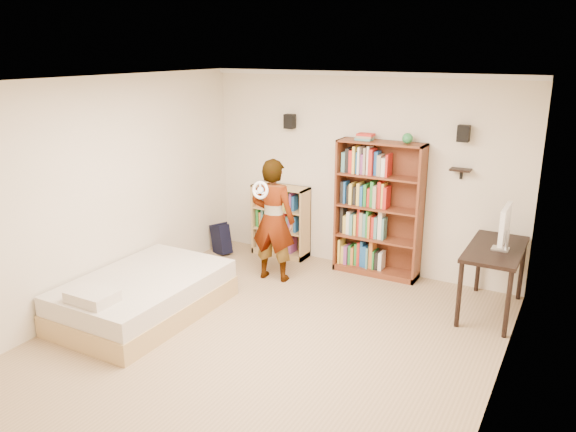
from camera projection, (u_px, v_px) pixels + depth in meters
name	position (u px, v px, depth m)	size (l,w,h in m)	color
ground	(268.00, 341.00, 5.97)	(4.50, 5.00, 0.01)	tan
room_shell	(266.00, 180.00, 5.46)	(4.52, 5.02, 2.71)	silver
crown_molding	(265.00, 84.00, 5.20)	(4.50, 5.00, 0.06)	white
speaker_left	(290.00, 121.00, 7.89)	(0.14, 0.12, 0.20)	black
speaker_right	(464.00, 133.00, 6.78)	(0.14, 0.12, 0.20)	black
wall_shelf	(460.00, 170.00, 6.92)	(0.25, 0.16, 0.03)	black
tall_bookshelf	(378.00, 210.00, 7.50)	(1.16, 0.34, 1.83)	brown
low_bookshelf	(281.00, 221.00, 8.32)	(0.85, 0.32, 1.06)	tan
computer_desk	(492.00, 280.00, 6.52)	(0.59, 1.19, 0.81)	black
imac	(503.00, 228.00, 6.26)	(0.10, 0.51, 0.51)	white
daybed	(144.00, 291.00, 6.50)	(1.28, 1.98, 0.58)	beige
person	(273.00, 220.00, 7.36)	(0.60, 0.39, 1.65)	black
wii_wheel	(260.00, 190.00, 6.97)	(0.23, 0.23, 0.04)	white
navy_bag	(221.00, 238.00, 8.48)	(0.34, 0.22, 0.46)	black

